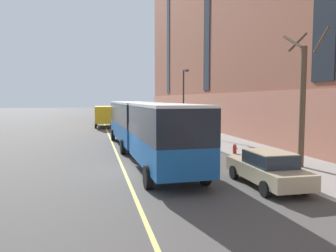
{
  "coord_description": "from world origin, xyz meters",
  "views": [
    {
      "loc": [
        -2.07,
        -17.09,
        3.8
      ],
      "look_at": [
        3.25,
        6.35,
        1.8
      ],
      "focal_mm": 35.0,
      "sensor_mm": 36.0,
      "label": 1
    }
  ],
  "objects": [
    {
      "name": "fire_hydrant",
      "position": [
        7.08,
        3.04,
        0.49
      ],
      "size": [
        0.42,
        0.24,
        0.72
      ],
      "color": "red",
      "rests_on": "sidewalk"
    },
    {
      "name": "city_bus",
      "position": [
        1.13,
        4.79,
        2.07
      ],
      "size": [
        3.41,
        20.18,
        3.55
      ],
      "color": "#19569E",
      "rests_on": "ground"
    },
    {
      "name": "street_lamp",
      "position": [
        7.18,
        16.03,
        4.24
      ],
      "size": [
        0.36,
        1.48,
        6.65
      ],
      "color": "#2D2D30",
      "rests_on": "sidewalk"
    },
    {
      "name": "sidewalk",
      "position": [
        8.94,
        3.0,
        0.07
      ],
      "size": [
        4.72,
        160.0,
        0.15
      ],
      "primitive_type": "cube",
      "color": "gray",
      "rests_on": "ground"
    },
    {
      "name": "street_tree_mid_block",
      "position": [
        8.77,
        -1.69,
        3.84
      ],
      "size": [
        1.97,
        1.84,
        7.28
      ],
      "color": "brown",
      "rests_on": "sidewalk"
    },
    {
      "name": "ground_plane",
      "position": [
        0.0,
        0.0,
        0.0
      ],
      "size": [
        260.0,
        260.0,
        0.0
      ],
      "primitive_type": "plane",
      "color": "#4C4947"
    },
    {
      "name": "parked_car_white_1",
      "position": [
        5.24,
        23.11,
        0.78
      ],
      "size": [
        1.91,
        4.53,
        1.56
      ],
      "color": "silver",
      "rests_on": "ground"
    },
    {
      "name": "box_truck",
      "position": [
        -0.77,
        27.34,
        1.63
      ],
      "size": [
        2.5,
        7.35,
        2.81
      ],
      "color": "gold",
      "rests_on": "ground"
    },
    {
      "name": "parked_car_champagne_2",
      "position": [
        5.23,
        -4.41,
        0.78
      ],
      "size": [
        1.99,
        4.78,
        1.56
      ],
      "color": "#BCAD89",
      "rests_on": "ground"
    },
    {
      "name": "lane_centerline",
      "position": [
        -0.57,
        3.0,
        0.0
      ],
      "size": [
        0.16,
        140.0,
        0.01
      ],
      "primitive_type": "cube",
      "color": "#E0D66B",
      "rests_on": "ground"
    }
  ]
}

